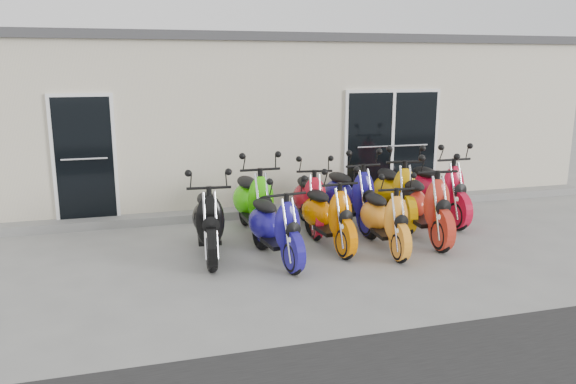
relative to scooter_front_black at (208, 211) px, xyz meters
name	(u,v)px	position (x,y,z in m)	size (l,w,h in m)	color
ground	(299,247)	(1.40, 0.07, -0.70)	(80.00, 80.00, 0.00)	gray
building	(235,116)	(1.40, 5.27, 0.90)	(14.00, 6.00, 3.20)	beige
roof_cap	(233,43)	(1.40, 5.27, 2.58)	(14.20, 6.20, 0.16)	#3F3F42
front_step	(268,211)	(1.40, 2.09, -0.63)	(14.00, 0.40, 0.15)	gray
door_left	(84,155)	(-1.80, 2.24, 0.56)	(1.07, 0.08, 2.22)	black
door_right	(392,143)	(4.00, 2.24, 0.56)	(2.02, 0.08, 2.22)	black
scooter_front_black	(208,211)	(0.00, 0.00, 0.00)	(0.69, 1.90, 1.41)	black
scooter_front_blue	(275,217)	(0.89, -0.44, -0.04)	(0.65, 1.79, 1.32)	navy
scooter_front_orange_a	(328,205)	(1.83, -0.05, -0.03)	(0.66, 1.81, 1.34)	#E26D00
scooter_front_orange_b	(385,209)	(2.61, -0.42, -0.06)	(0.63, 1.73, 1.28)	orange
scooter_front_red	(423,195)	(3.43, -0.08, 0.04)	(0.73, 2.00, 1.48)	red
scooter_back_green	(253,192)	(0.86, 0.87, 0.04)	(0.73, 2.00, 1.48)	#3DDA0A
scooter_back_red	(310,191)	(1.86, 0.95, -0.02)	(0.67, 1.84, 1.36)	#B61020
scooter_back_blue	(350,187)	(2.58, 0.89, 0.02)	(0.71, 1.95, 1.44)	navy
scooter_back_yellow	(395,183)	(3.41, 0.86, 0.04)	(0.73, 2.01, 1.48)	#CE9205
scooter_back_extra	(438,181)	(4.26, 0.87, 0.04)	(0.73, 2.00, 1.48)	red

